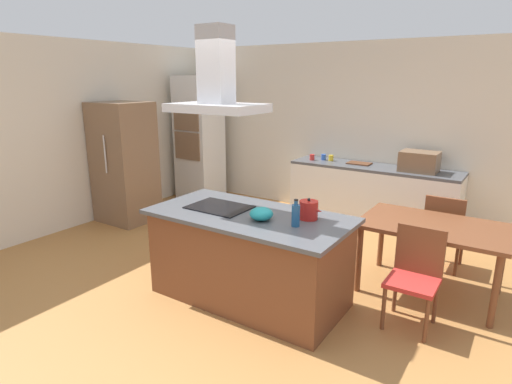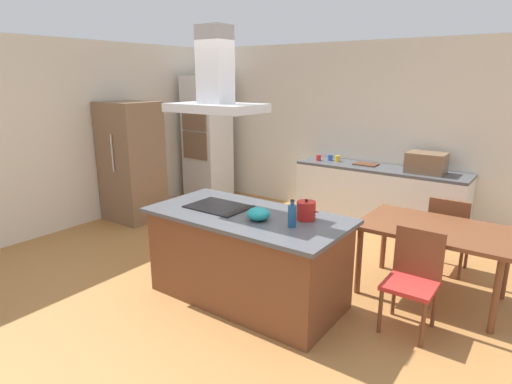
{
  "view_description": "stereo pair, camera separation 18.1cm",
  "coord_description": "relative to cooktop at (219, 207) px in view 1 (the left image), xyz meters",
  "views": [
    {
      "loc": [
        2.19,
        -3.2,
        2.17
      ],
      "look_at": [
        -0.18,
        0.4,
        1.0
      ],
      "focal_mm": 29.73,
      "sensor_mm": 36.0,
      "label": 1
    },
    {
      "loc": [
        2.34,
        -3.1,
        2.17
      ],
      "look_at": [
        -0.18,
        0.4,
        1.0
      ],
      "focal_mm": 29.73,
      "sensor_mm": 36.0,
      "label": 2
    }
  ],
  "objects": [
    {
      "name": "mixing_bowl",
      "position": [
        0.56,
        -0.09,
        0.05
      ],
      "size": [
        0.22,
        0.22,
        0.12
      ],
      "primitive_type": "ellipsoid",
      "color": "teal",
      "rests_on": "kitchen_island"
    },
    {
      "name": "chair_facing_back_wall",
      "position": [
        1.84,
        1.79,
        -0.4
      ],
      "size": [
        0.42,
        0.42,
        0.89
      ],
      "color": "red",
      "rests_on": "ground"
    },
    {
      "name": "cooktop",
      "position": [
        0.0,
        0.0,
        0.0
      ],
      "size": [
        0.6,
        0.44,
        0.01
      ],
      "primitive_type": "cube",
      "color": "black",
      "rests_on": "kitchen_island"
    },
    {
      "name": "countertop_microwave",
      "position": [
        1.27,
        2.88,
        0.13
      ],
      "size": [
        0.5,
        0.38,
        0.28
      ],
      "primitive_type": "cube",
      "color": "brown",
      "rests_on": "back_counter"
    },
    {
      "name": "back_counter",
      "position": [
        0.64,
        2.88,
        -0.46
      ],
      "size": [
        2.46,
        0.62,
        0.9
      ],
      "color": "silver",
      "rests_on": "ground"
    },
    {
      "name": "cutting_board",
      "position": [
        0.39,
        2.93,
        0.0
      ],
      "size": [
        0.34,
        0.24,
        0.02
      ],
      "primitive_type": "cube",
      "color": "#59331E",
      "rests_on": "back_counter"
    },
    {
      "name": "chair_facing_island",
      "position": [
        1.84,
        0.46,
        -0.4
      ],
      "size": [
        0.42,
        0.42,
        0.89
      ],
      "color": "red",
      "rests_on": "ground"
    },
    {
      "name": "coffee_mug_red",
      "position": [
        -0.35,
        2.82,
        0.04
      ],
      "size": [
        0.08,
        0.08,
        0.09
      ],
      "primitive_type": "cylinder",
      "color": "red",
      "rests_on": "back_counter"
    },
    {
      "name": "wall_back",
      "position": [
        0.36,
        3.25,
        0.44
      ],
      "size": [
        7.2,
        0.1,
        2.7
      ],
      "primitive_type": "cube",
      "color": "beige",
      "rests_on": "ground"
    },
    {
      "name": "ground",
      "position": [
        0.36,
        1.5,
        -0.91
      ],
      "size": [
        16.0,
        16.0,
        0.0
      ],
      "primitive_type": "plane",
      "color": "#AD753D"
    },
    {
      "name": "kitchen_island",
      "position": [
        0.36,
        0.0,
        -0.45
      ],
      "size": [
        1.97,
        0.98,
        0.9
      ],
      "color": "brown",
      "rests_on": "ground"
    },
    {
      "name": "range_hood",
      "position": [
        0.0,
        0.0,
        1.2
      ],
      "size": [
        0.9,
        0.55,
        0.78
      ],
      "color": "#ADADB2"
    },
    {
      "name": "refrigerator",
      "position": [
        -2.62,
        0.99,
        0.0
      ],
      "size": [
        0.8,
        0.73,
        1.82
      ],
      "color": "brown",
      "rests_on": "ground"
    },
    {
      "name": "tea_kettle",
      "position": [
        0.91,
        0.18,
        0.08
      ],
      "size": [
        0.23,
        0.18,
        0.2
      ],
      "color": "#B21E19",
      "rests_on": "kitchen_island"
    },
    {
      "name": "coffee_mug_yellow",
      "position": [
        -0.07,
        2.93,
        0.04
      ],
      "size": [
        0.08,
        0.08,
        0.09
      ],
      "primitive_type": "cylinder",
      "color": "gold",
      "rests_on": "back_counter"
    },
    {
      "name": "dining_table",
      "position": [
        1.84,
        1.13,
        -0.24
      ],
      "size": [
        1.4,
        0.9,
        0.75
      ],
      "color": "brown",
      "rests_on": "ground"
    },
    {
      "name": "coffee_mug_blue",
      "position": [
        -0.2,
        2.93,
        0.04
      ],
      "size": [
        0.08,
        0.08,
        0.09
      ],
      "primitive_type": "cylinder",
      "color": "#2D56B2",
      "rests_on": "back_counter"
    },
    {
      "name": "olive_oil_bottle",
      "position": [
        0.9,
        -0.06,
        0.1
      ],
      "size": [
        0.07,
        0.07,
        0.25
      ],
      "color": "navy",
      "rests_on": "kitchen_island"
    },
    {
      "name": "wall_left",
      "position": [
        -3.09,
        1.0,
        0.44
      ],
      "size": [
        0.1,
        8.8,
        2.7
      ],
      "primitive_type": "cube",
      "color": "beige",
      "rests_on": "ground"
    },
    {
      "name": "wall_oven_stack",
      "position": [
        -2.54,
        2.65,
        0.2
      ],
      "size": [
        0.7,
        0.66,
        2.2
      ],
      "color": "silver",
      "rests_on": "ground"
    }
  ]
}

